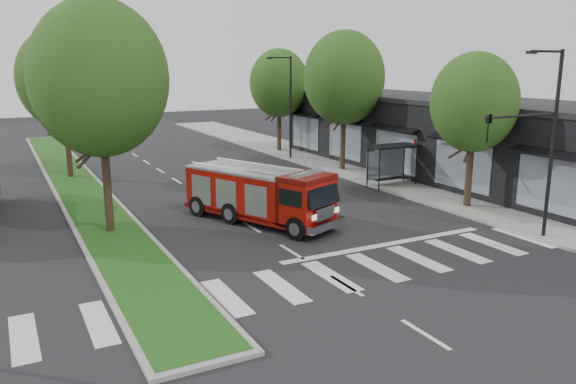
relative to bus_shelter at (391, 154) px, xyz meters
name	(u,v)px	position (x,y,z in m)	size (l,w,h in m)	color
ground	(292,252)	(-11.20, -8.15, -2.04)	(140.00, 140.00, 0.00)	black
sidewalk_right	(388,178)	(1.30, 1.85, -1.96)	(5.00, 80.00, 0.15)	gray
median	(75,183)	(-17.20, 9.85, -1.96)	(3.00, 50.00, 0.15)	gray
storefront_row	(443,138)	(5.80, 1.85, 0.46)	(8.00, 30.00, 5.00)	black
bus_shelter	(391,154)	(0.00, 0.00, 0.00)	(3.20, 1.60, 2.61)	black
tree_right_near	(474,103)	(0.30, -6.15, 3.47)	(4.40, 4.40, 8.05)	black
tree_right_mid	(344,78)	(0.30, 5.85, 4.45)	(5.60, 5.60, 9.72)	black
tree_right_far	(279,83)	(0.30, 15.85, 3.80)	(5.00, 5.00, 8.73)	black
tree_median_near	(99,79)	(-17.20, -2.15, 4.77)	(5.80, 5.80, 10.16)	black
tree_median_far	(62,79)	(-17.20, 11.85, 4.45)	(5.60, 5.60, 9.72)	black
streetlight_right_near	(540,133)	(-1.59, -11.65, 2.63)	(4.08, 0.22, 8.00)	black
streetlight_right_far	(289,103)	(-0.85, 11.85, 2.44)	(2.11, 0.20, 8.00)	black
fire_engine	(259,195)	(-10.52, -3.55, -0.69)	(5.44, 8.39, 2.81)	#580804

